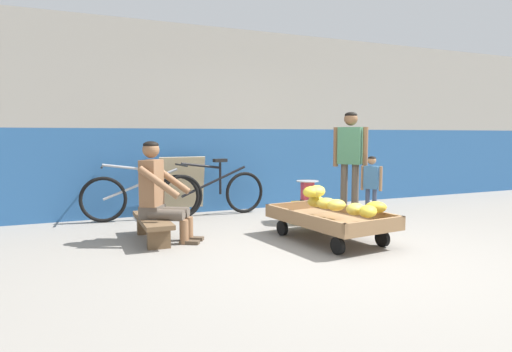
{
  "coord_description": "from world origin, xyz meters",
  "views": [
    {
      "loc": [
        -2.51,
        -3.59,
        1.21
      ],
      "look_at": [
        -0.52,
        0.98,
        0.75
      ],
      "focal_mm": 31.34,
      "sensor_mm": 36.0,
      "label": 1
    }
  ],
  "objects_px": {
    "weighing_scale": "(307,191)",
    "bicycle_far_left": "(214,192)",
    "customer_adult": "(350,153)",
    "vendor_seated": "(159,192)",
    "plastic_crate": "(307,212)",
    "bicycle_near_left": "(141,196)",
    "low_bench": "(152,224)",
    "banana_cart": "(330,220)",
    "sign_board": "(182,186)",
    "customer_child": "(371,182)"
  },
  "relations": [
    {
      "from": "weighing_scale",
      "to": "bicycle_far_left",
      "type": "relative_size",
      "value": 0.18
    },
    {
      "from": "bicycle_far_left",
      "to": "customer_adult",
      "type": "bearing_deg",
      "value": -33.29
    },
    {
      "from": "vendor_seated",
      "to": "weighing_scale",
      "type": "bearing_deg",
      "value": 6.34
    },
    {
      "from": "vendor_seated",
      "to": "bicycle_far_left",
      "type": "distance_m",
      "value": 1.7
    },
    {
      "from": "plastic_crate",
      "to": "bicycle_far_left",
      "type": "bearing_deg",
      "value": 132.91
    },
    {
      "from": "bicycle_near_left",
      "to": "customer_adult",
      "type": "relative_size",
      "value": 1.08
    },
    {
      "from": "low_bench",
      "to": "vendor_seated",
      "type": "distance_m",
      "value": 0.38
    },
    {
      "from": "bicycle_far_left",
      "to": "banana_cart",
      "type": "bearing_deg",
      "value": -70.95
    },
    {
      "from": "bicycle_far_left",
      "to": "customer_adult",
      "type": "distance_m",
      "value": 2.08
    },
    {
      "from": "weighing_scale",
      "to": "sign_board",
      "type": "relative_size",
      "value": 0.34
    },
    {
      "from": "weighing_scale",
      "to": "plastic_crate",
      "type": "bearing_deg",
      "value": 90.0
    },
    {
      "from": "weighing_scale",
      "to": "customer_adult",
      "type": "height_order",
      "value": "customer_adult"
    },
    {
      "from": "bicycle_far_left",
      "to": "customer_adult",
      "type": "height_order",
      "value": "customer_adult"
    },
    {
      "from": "plastic_crate",
      "to": "sign_board",
      "type": "height_order",
      "value": "sign_board"
    },
    {
      "from": "sign_board",
      "to": "customer_child",
      "type": "distance_m",
      "value": 2.81
    },
    {
      "from": "low_bench",
      "to": "bicycle_near_left",
      "type": "relative_size",
      "value": 0.67
    },
    {
      "from": "low_bench",
      "to": "customer_adult",
      "type": "distance_m",
      "value": 2.91
    },
    {
      "from": "banana_cart",
      "to": "low_bench",
      "type": "xyz_separation_m",
      "value": [
        -1.86,
        0.81,
        -0.04
      ]
    },
    {
      "from": "vendor_seated",
      "to": "sign_board",
      "type": "relative_size",
      "value": 1.29
    },
    {
      "from": "low_bench",
      "to": "bicycle_near_left",
      "type": "height_order",
      "value": "bicycle_near_left"
    },
    {
      "from": "low_bench",
      "to": "plastic_crate",
      "type": "bearing_deg",
      "value": 4.93
    },
    {
      "from": "low_bench",
      "to": "plastic_crate",
      "type": "relative_size",
      "value": 3.07
    },
    {
      "from": "customer_adult",
      "to": "customer_child",
      "type": "height_order",
      "value": "customer_adult"
    },
    {
      "from": "weighing_scale",
      "to": "bicycle_near_left",
      "type": "xyz_separation_m",
      "value": [
        -2.05,
        1.12,
        -0.1
      ]
    },
    {
      "from": "vendor_seated",
      "to": "bicycle_far_left",
      "type": "xyz_separation_m",
      "value": [
        1.07,
        1.3,
        -0.21
      ]
    },
    {
      "from": "vendor_seated",
      "to": "bicycle_far_left",
      "type": "height_order",
      "value": "vendor_seated"
    },
    {
      "from": "weighing_scale",
      "to": "sign_board",
      "type": "height_order",
      "value": "sign_board"
    },
    {
      "from": "bicycle_near_left",
      "to": "customer_adult",
      "type": "height_order",
      "value": "customer_adult"
    },
    {
      "from": "bicycle_near_left",
      "to": "customer_child",
      "type": "height_order",
      "value": "customer_child"
    },
    {
      "from": "vendor_seated",
      "to": "banana_cart",
      "type": "bearing_deg",
      "value": -23.13
    },
    {
      "from": "banana_cart",
      "to": "vendor_seated",
      "type": "relative_size",
      "value": 1.34
    },
    {
      "from": "plastic_crate",
      "to": "customer_adult",
      "type": "distance_m",
      "value": 1.05
    },
    {
      "from": "banana_cart",
      "to": "bicycle_far_left",
      "type": "bearing_deg",
      "value": 109.05
    },
    {
      "from": "bicycle_near_left",
      "to": "customer_child",
      "type": "xyz_separation_m",
      "value": [
        2.85,
        -1.47,
        0.22
      ]
    },
    {
      "from": "bicycle_far_left",
      "to": "customer_child",
      "type": "relative_size",
      "value": 1.8
    },
    {
      "from": "customer_adult",
      "to": "weighing_scale",
      "type": "bearing_deg",
      "value": 177.85
    },
    {
      "from": "low_bench",
      "to": "plastic_crate",
      "type": "xyz_separation_m",
      "value": [
        2.14,
        0.18,
        -0.05
      ]
    },
    {
      "from": "customer_adult",
      "to": "customer_child",
      "type": "distance_m",
      "value": 0.51
    },
    {
      "from": "weighing_scale",
      "to": "customer_child",
      "type": "bearing_deg",
      "value": -23.34
    },
    {
      "from": "weighing_scale",
      "to": "vendor_seated",
      "type": "bearing_deg",
      "value": -173.66
    },
    {
      "from": "plastic_crate",
      "to": "bicycle_far_left",
      "type": "height_order",
      "value": "bicycle_far_left"
    },
    {
      "from": "sign_board",
      "to": "customer_child",
      "type": "height_order",
      "value": "customer_child"
    },
    {
      "from": "banana_cart",
      "to": "sign_board",
      "type": "bearing_deg",
      "value": 115.27
    },
    {
      "from": "weighing_scale",
      "to": "customer_adult",
      "type": "distance_m",
      "value": 0.84
    },
    {
      "from": "bicycle_near_left",
      "to": "bicycle_far_left",
      "type": "distance_m",
      "value": 1.07
    },
    {
      "from": "bicycle_near_left",
      "to": "customer_adult",
      "type": "bearing_deg",
      "value": -22.85
    },
    {
      "from": "low_bench",
      "to": "customer_adult",
      "type": "bearing_deg",
      "value": 3.22
    },
    {
      "from": "plastic_crate",
      "to": "weighing_scale",
      "type": "height_order",
      "value": "weighing_scale"
    },
    {
      "from": "weighing_scale",
      "to": "bicycle_far_left",
      "type": "bearing_deg",
      "value": 132.88
    },
    {
      "from": "banana_cart",
      "to": "bicycle_far_left",
      "type": "height_order",
      "value": "bicycle_far_left"
    }
  ]
}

